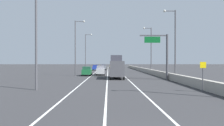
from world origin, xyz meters
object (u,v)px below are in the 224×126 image
at_px(lamp_post_right_second, 174,40).
at_px(lamp_post_left_near, 38,28).
at_px(overhead_sign_gantry, 163,51).
at_px(speed_advisory_sign, 203,74).
at_px(car_blue_3, 96,67).
at_px(car_black_2, 103,67).
at_px(car_green_5, 87,71).
at_px(box_truck, 116,68).
at_px(lamp_post_right_third, 150,47).
at_px(car_silver_0, 101,70).
at_px(car_yellow_1, 112,66).
at_px(car_gray_4, 104,67).
at_px(lamp_post_left_mid, 76,45).
at_px(lamp_post_left_far, 86,50).

height_order(lamp_post_right_second, lamp_post_left_near, same).
bearing_deg(overhead_sign_gantry, speed_advisory_sign, -88.21).
bearing_deg(car_blue_3, car_black_2, 75.90).
height_order(car_green_5, box_truck, box_truck).
bearing_deg(overhead_sign_gantry, car_black_2, 102.45).
bearing_deg(lamp_post_right_third, car_blue_3, 126.84).
height_order(car_silver_0, car_yellow_1, car_silver_0).
bearing_deg(box_truck, lamp_post_right_third, 59.37).
xyz_separation_m(lamp_post_right_second, car_gray_4, (-12.58, 41.56, -5.57)).
distance_m(overhead_sign_gantry, lamp_post_left_mid, 18.73).
bearing_deg(car_black_2, speed_advisory_sign, -79.89).
bearing_deg(car_green_5, car_black_2, 86.04).
relative_size(car_silver_0, car_gray_4, 1.14).
distance_m(lamp_post_right_second, lamp_post_left_far, 36.85).
height_order(lamp_post_left_mid, car_gray_4, lamp_post_left_mid).
bearing_deg(car_silver_0, car_blue_3, 95.80).
bearing_deg(car_green_5, box_truck, -49.66).
bearing_deg(lamp_post_right_third, overhead_sign_gantry, -94.96).
bearing_deg(car_silver_0, lamp_post_left_near, -102.65).
xyz_separation_m(lamp_post_right_second, lamp_post_left_near, (-18.34, -12.75, 0.00)).
bearing_deg(car_blue_3, overhead_sign_gantry, -71.19).
xyz_separation_m(lamp_post_left_mid, car_black_2, (4.79, 38.98, -5.60)).
xyz_separation_m(lamp_post_right_second, box_truck, (-9.44, 3.34, -4.66)).
distance_m(car_black_2, box_truck, 45.53).
height_order(lamp_post_right_second, car_blue_3, lamp_post_right_second).
relative_size(lamp_post_left_mid, car_silver_0, 2.44).
xyz_separation_m(car_black_2, box_truck, (3.39, -45.39, 0.94)).
relative_size(car_black_2, car_blue_3, 0.96).
bearing_deg(lamp_post_left_far, car_gray_4, 60.54).
distance_m(lamp_post_right_third, car_blue_3, 25.66).
bearing_deg(car_silver_0, overhead_sign_gantry, -50.51).
bearing_deg(box_truck, car_blue_3, 99.43).
bearing_deg(car_green_5, lamp_post_left_mid, -161.90).
distance_m(lamp_post_left_near, car_blue_3, 51.93).
height_order(overhead_sign_gantry, box_truck, overhead_sign_gantry).
xyz_separation_m(overhead_sign_gantry, lamp_post_right_third, (1.66, 19.14, 1.86)).
bearing_deg(lamp_post_right_second, car_black_2, 104.74).
distance_m(speed_advisory_sign, car_green_5, 28.66).
bearing_deg(car_silver_0, lamp_post_right_third, 26.57).
xyz_separation_m(car_silver_0, box_truck, (3.23, -9.23, 0.89)).
bearing_deg(car_yellow_1, car_gray_4, -99.71).
relative_size(overhead_sign_gantry, lamp_post_left_far, 0.64).
relative_size(lamp_post_right_second, car_black_2, 2.53).
relative_size(car_silver_0, car_black_2, 1.04).
bearing_deg(lamp_post_right_second, box_truck, 160.52).
xyz_separation_m(lamp_post_right_third, car_green_5, (-15.16, -8.30, -5.61)).
distance_m(lamp_post_left_near, car_gray_4, 54.89).
distance_m(lamp_post_left_mid, lamp_post_left_far, 22.50).
bearing_deg(box_truck, lamp_post_left_mid, 141.90).
relative_size(lamp_post_right_second, lamp_post_left_mid, 1.00).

